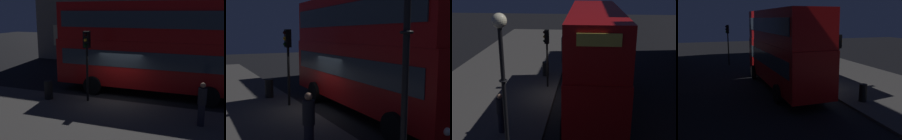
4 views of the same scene
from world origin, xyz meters
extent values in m
plane|color=black|center=(0.00, 0.00, 0.00)|extent=(80.00, 80.00, 0.00)
cube|color=#423F3D|center=(0.00, -4.58, 0.06)|extent=(44.00, 8.16, 0.12)
cube|color=#B20F0F|center=(1.14, 1.72, 1.86)|extent=(10.49, 2.64, 2.64)
cube|color=#B20F0F|center=(1.14, 1.72, 4.24)|extent=(10.28, 2.59, 2.13)
cube|color=#2D3842|center=(1.14, 1.72, 2.19)|extent=(9.65, 2.69, 0.90)
cube|color=#2D3842|center=(1.14, 1.72, 4.35)|extent=(9.65, 2.69, 0.90)
cube|color=#F2D84C|center=(6.32, 1.77, 4.83)|extent=(0.10, 1.52, 0.44)
sphere|color=white|center=(6.39, 2.59, 0.89)|extent=(0.24, 0.24, 0.24)
sphere|color=white|center=(6.41, 0.95, 0.89)|extent=(0.24, 0.24, 0.24)
cylinder|color=black|center=(4.69, 3.07, 0.54)|extent=(1.08, 0.25, 1.08)
cylinder|color=black|center=(4.72, 0.44, 0.54)|extent=(1.08, 0.25, 1.08)
cylinder|color=black|center=(-1.75, 3.00, 0.54)|extent=(1.08, 0.25, 1.08)
cylinder|color=black|center=(-1.72, 0.37, 0.54)|extent=(1.08, 0.25, 1.08)
cylinder|color=black|center=(-1.28, -1.13, 1.53)|extent=(0.12, 0.12, 2.82)
cube|color=black|center=(-1.28, -1.13, 3.36)|extent=(0.32, 0.26, 0.85)
sphere|color=black|center=(-1.28, -1.28, 3.63)|extent=(0.17, 0.17, 0.17)
sphere|color=orange|center=(-1.28, -1.28, 3.36)|extent=(0.17, 0.17, 0.17)
sphere|color=black|center=(-1.28, -1.28, 3.09)|extent=(0.17, 0.17, 0.17)
cylinder|color=black|center=(11.68, 4.26, 1.63)|extent=(0.12, 0.12, 3.26)
cube|color=black|center=(11.68, 4.26, 3.68)|extent=(0.33, 0.27, 0.85)
sphere|color=black|center=(11.67, 4.41, 3.95)|extent=(0.17, 0.17, 0.17)
sphere|color=black|center=(11.67, 4.41, 3.68)|extent=(0.17, 0.17, 0.17)
sphere|color=green|center=(11.67, 4.41, 3.41)|extent=(0.17, 0.17, 0.17)
cylinder|color=black|center=(7.21, -1.31, 2.73)|extent=(0.14, 0.14, 5.23)
torus|color=black|center=(7.21, -1.31, 3.61)|extent=(0.28, 0.28, 0.06)
sphere|color=#F9EFC6|center=(7.21, -1.31, 5.56)|extent=(0.47, 0.47, 0.47)
cylinder|color=black|center=(4.52, -2.40, 0.59)|extent=(0.28, 0.28, 0.93)
cylinder|color=black|center=(4.52, -2.40, 1.40)|extent=(0.35, 0.35, 0.69)
sphere|color=#8C664C|center=(4.52, -2.40, 1.86)|extent=(0.22, 0.22, 0.22)
cylinder|color=black|center=(-3.41, -1.57, 0.62)|extent=(0.44, 0.44, 1.00)
camera|label=1|loc=(4.98, -13.78, 4.78)|focal=44.45mm
camera|label=2|loc=(11.60, -5.17, 3.57)|focal=44.79mm
camera|label=3|loc=(15.78, 1.43, 6.83)|focal=46.09mm
camera|label=4|loc=(-15.20, 6.93, 4.74)|focal=41.01mm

